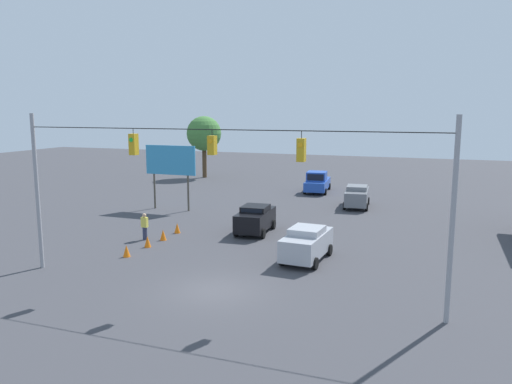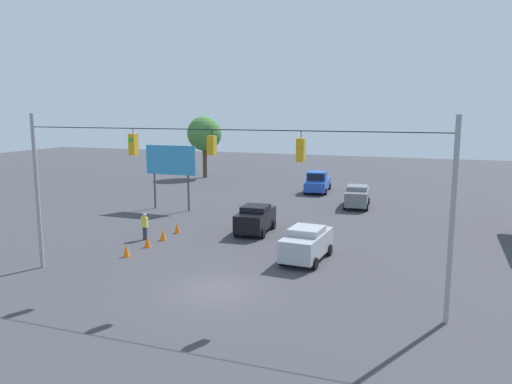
% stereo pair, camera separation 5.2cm
% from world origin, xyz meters
% --- Properties ---
extents(ground_plane, '(140.00, 140.00, 0.00)m').
position_xyz_m(ground_plane, '(0.00, 0.00, 0.00)').
color(ground_plane, '#3D3D42').
extents(overhead_signal_span, '(19.99, 0.38, 7.99)m').
position_xyz_m(overhead_signal_span, '(0.01, 0.04, 4.94)').
color(overhead_signal_span, '#939399').
rests_on(overhead_signal_span, ground_plane).
extents(sedan_black_withflow_mid, '(2.25, 4.28, 1.85)m').
position_xyz_m(sedan_black_withflow_mid, '(2.04, -10.88, 0.96)').
color(sedan_black_withflow_mid, black).
rests_on(sedan_black_withflow_mid, ground_plane).
extents(sedan_grey_oncoming_deep, '(2.34, 4.61, 1.84)m').
position_xyz_m(sedan_grey_oncoming_deep, '(-2.92, -22.23, 0.96)').
color(sedan_grey_oncoming_deep, slate).
rests_on(sedan_grey_oncoming_deep, ground_plane).
extents(sedan_silver_crossing_near, '(2.23, 4.37, 1.85)m').
position_xyz_m(sedan_silver_crossing_near, '(-2.76, -6.00, 0.97)').
color(sedan_silver_crossing_near, '#A8AAB2').
rests_on(sedan_silver_crossing_near, ground_plane).
extents(pickup_truck_blue_withflow_deep, '(2.66, 5.62, 2.12)m').
position_xyz_m(pickup_truck_blue_withflow_deep, '(2.07, -28.85, 0.98)').
color(pickup_truck_blue_withflow_deep, '#234CB2').
rests_on(pickup_truck_blue_withflow_deep, ground_plane).
extents(traffic_cone_nearest, '(0.41, 0.41, 0.68)m').
position_xyz_m(traffic_cone_nearest, '(6.89, -3.12, 0.34)').
color(traffic_cone_nearest, orange).
rests_on(traffic_cone_nearest, ground_plane).
extents(traffic_cone_second, '(0.41, 0.41, 0.68)m').
position_xyz_m(traffic_cone_second, '(6.87, -5.25, 0.34)').
color(traffic_cone_second, orange).
rests_on(traffic_cone_second, ground_plane).
extents(traffic_cone_third, '(0.41, 0.41, 0.68)m').
position_xyz_m(traffic_cone_third, '(6.83, -6.99, 0.34)').
color(traffic_cone_third, orange).
rests_on(traffic_cone_third, ground_plane).
extents(traffic_cone_fourth, '(0.41, 0.41, 0.68)m').
position_xyz_m(traffic_cone_fourth, '(6.91, -8.94, 0.34)').
color(traffic_cone_fourth, orange).
rests_on(traffic_cone_fourth, ground_plane).
extents(roadside_billboard, '(4.50, 0.16, 5.30)m').
position_xyz_m(roadside_billboard, '(11.29, -15.87, 3.83)').
color(roadside_billboard, '#4C473D').
rests_on(roadside_billboard, ground_plane).
extents(pedestrian, '(0.40, 0.28, 1.71)m').
position_xyz_m(pedestrian, '(7.98, -6.70, 0.86)').
color(pedestrian, '#2D334C').
rests_on(pedestrian, ground_plane).
extents(tree_horizon_left, '(4.17, 4.17, 7.43)m').
position_xyz_m(tree_horizon_left, '(17.55, -34.84, 5.30)').
color(tree_horizon_left, '#4C3823').
rests_on(tree_horizon_left, ground_plane).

